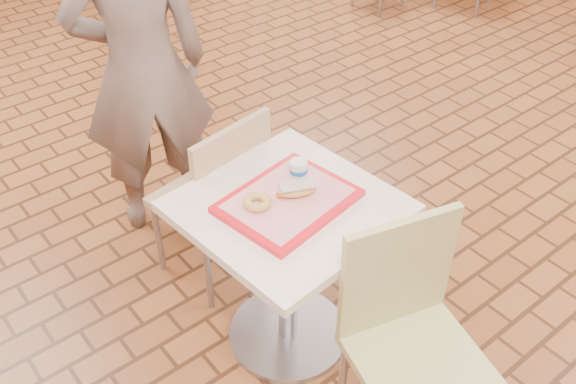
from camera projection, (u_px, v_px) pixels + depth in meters
wainscot_band at (357, 115)px, 3.55m from camera, size 8.00×10.00×1.00m
main_table at (288, 252)px, 2.65m from camera, size 0.76×0.76×0.80m
chair_main_front at (409, 331)px, 2.33m from camera, size 0.56×0.56×0.98m
chair_main_back at (218, 194)px, 2.96m from camera, size 0.50×0.50×0.95m
customer at (142, 68)px, 3.09m from camera, size 0.77×0.62×1.84m
serving_tray at (288, 201)px, 2.48m from camera, size 0.49×0.38×0.03m
ring_donut at (257, 202)px, 2.42m from camera, size 0.14×0.14×0.03m
long_john_donut at (296, 190)px, 2.47m from camera, size 0.17×0.13×0.05m
paper_cup at (299, 170)px, 2.53m from camera, size 0.07×0.07×0.09m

